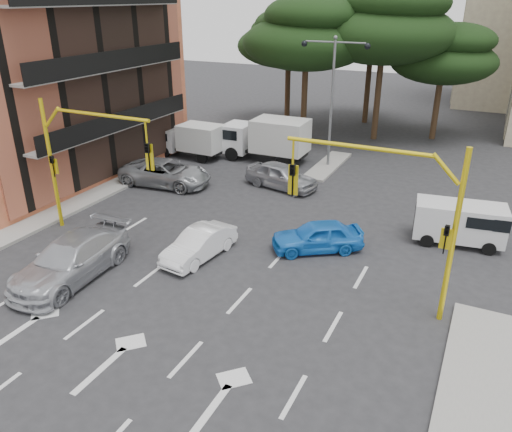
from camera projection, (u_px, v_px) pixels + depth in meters
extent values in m
plane|color=#28282B|center=(192.00, 288.00, 18.70)|extent=(120.00, 120.00, 0.00)
cube|color=gray|center=(328.00, 166.00, 31.83)|extent=(1.40, 6.00, 0.15)
cube|color=#A45933|center=(4.00, 60.00, 29.81)|extent=(15.00, 16.00, 13.00)
cube|color=black|center=(103.00, 77.00, 27.00)|extent=(0.12, 14.72, 11.20)
cube|color=black|center=(468.00, 23.00, 49.87)|extent=(0.12, 11.04, 14.20)
cylinder|color=#382616|center=(304.00, 105.00, 37.38)|extent=(0.44, 0.44, 4.95)
ellipsoid|color=black|center=(306.00, 43.00, 35.57)|extent=(9.15, 9.15, 3.87)
ellipsoid|color=black|center=(314.00, 15.00, 34.25)|extent=(6.86, 6.86, 2.86)
ellipsoid|color=black|center=(302.00, 22.00, 35.48)|extent=(6.07, 6.07, 2.64)
cylinder|color=#382616|center=(377.00, 103.00, 36.94)|extent=(0.44, 0.44, 5.40)
ellipsoid|color=black|center=(384.00, 34.00, 34.97)|extent=(9.98, 9.98, 4.22)
ellipsoid|color=black|center=(394.00, 2.00, 33.57)|extent=(7.49, 7.49, 3.12)
ellipsoid|color=black|center=(380.00, 11.00, 34.83)|extent=(6.62, 6.62, 2.88)
cylinder|color=#382616|center=(287.00, 96.00, 41.96)|extent=(0.44, 0.44, 4.50)
ellipsoid|color=black|center=(289.00, 45.00, 40.31)|extent=(8.32, 8.32, 3.52)
ellipsoid|color=black|center=(294.00, 23.00, 39.06)|extent=(6.24, 6.24, 2.60)
ellipsoid|color=black|center=(285.00, 29.00, 40.27)|extent=(5.52, 5.52, 2.40)
cylinder|color=#382616|center=(436.00, 112.00, 37.27)|extent=(0.44, 0.44, 4.05)
ellipsoid|color=black|center=(443.00, 61.00, 35.79)|extent=(7.49, 7.49, 3.17)
ellipsoid|color=black|center=(455.00, 40.00, 34.60)|extent=(5.62, 5.62, 2.34)
ellipsoid|color=black|center=(439.00, 45.00, 35.80)|extent=(4.97, 4.97, 2.16)
cylinder|color=#382616|center=(367.00, 93.00, 41.94)|extent=(0.44, 0.44, 4.95)
ellipsoid|color=black|center=(372.00, 37.00, 40.13)|extent=(9.15, 9.15, 3.87)
ellipsoid|color=black|center=(381.00, 12.00, 38.81)|extent=(6.86, 6.86, 2.86)
ellipsoid|color=black|center=(368.00, 19.00, 40.04)|extent=(6.07, 6.07, 2.64)
cylinder|color=yellow|center=(453.00, 239.00, 15.70)|extent=(0.18, 0.18, 6.00)
cylinder|color=yellow|center=(446.00, 169.00, 15.01)|extent=(0.95, 0.14, 0.95)
cylinder|color=yellow|center=(357.00, 147.00, 15.96)|extent=(4.80, 0.14, 0.14)
cylinder|color=yellow|center=(293.00, 152.00, 17.02)|extent=(0.08, 0.08, 0.90)
imported|color=black|center=(292.00, 181.00, 17.45)|extent=(0.20, 0.24, 1.20)
cube|color=yellow|center=(293.00, 180.00, 17.51)|extent=(0.36, 0.06, 1.10)
imported|color=black|center=(445.00, 240.00, 15.67)|extent=(0.16, 0.20, 1.00)
cube|color=yellow|center=(446.00, 239.00, 15.75)|extent=(0.35, 0.08, 0.70)
cylinder|color=yellow|center=(52.00, 165.00, 22.55)|extent=(0.18, 0.18, 6.00)
cylinder|color=yellow|center=(52.00, 117.00, 21.42)|extent=(0.95, 0.14, 0.95)
cylinder|color=yellow|center=(101.00, 115.00, 20.18)|extent=(4.80, 0.14, 0.14)
cylinder|color=yellow|center=(146.00, 132.00, 19.49)|extent=(0.08, 0.08, 0.90)
imported|color=black|center=(148.00, 158.00, 19.92)|extent=(0.20, 0.24, 1.20)
cube|color=yellow|center=(150.00, 157.00, 19.98)|extent=(0.36, 0.06, 1.10)
imported|color=black|center=(53.00, 167.00, 22.34)|extent=(0.16, 0.20, 1.00)
cube|color=yellow|center=(54.00, 166.00, 22.43)|extent=(0.35, 0.08, 0.70)
cylinder|color=slate|center=(331.00, 105.00, 30.28)|extent=(0.16, 0.16, 7.50)
cylinder|color=slate|center=(320.00, 42.00, 29.15)|extent=(1.80, 0.10, 0.10)
sphere|color=black|center=(304.00, 44.00, 29.61)|extent=(0.36, 0.36, 0.36)
cylinder|color=slate|center=(350.00, 43.00, 28.43)|extent=(1.80, 0.10, 0.10)
sphere|color=black|center=(368.00, 46.00, 28.10)|extent=(0.36, 0.36, 0.36)
sphere|color=slate|center=(336.00, 38.00, 28.69)|extent=(0.24, 0.24, 0.24)
imported|color=white|center=(199.00, 244.00, 20.61)|extent=(1.76, 3.86, 1.23)
imported|color=blue|center=(317.00, 236.00, 21.20)|extent=(4.08, 3.42, 1.32)
imported|color=#AFB1B7|center=(71.00, 259.00, 19.07)|extent=(2.50, 5.56, 1.58)
imported|color=#909397|center=(166.00, 173.00, 28.53)|extent=(5.49, 2.98, 1.46)
imported|color=#A0A2A8|center=(281.00, 176.00, 28.10)|extent=(4.50, 2.53, 1.45)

